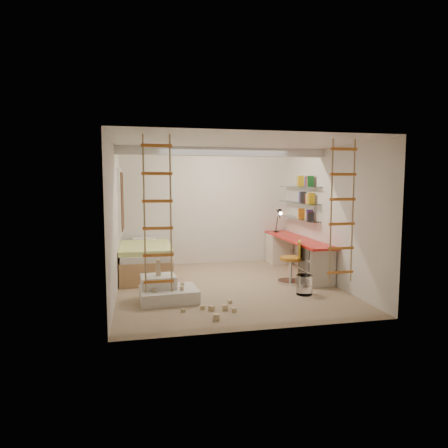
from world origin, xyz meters
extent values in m
plane|color=tan|center=(0.00, 0.00, 0.00)|extent=(4.50, 4.50, 0.00)
cube|color=white|center=(0.00, 0.30, 2.52)|extent=(4.00, 0.18, 0.16)
cube|color=white|center=(-1.97, 1.50, 1.55)|extent=(0.06, 1.15, 1.35)
cube|color=#4C2D1E|center=(-1.93, 1.50, 1.55)|extent=(0.02, 1.00, 1.20)
cylinder|color=white|center=(1.19, -0.80, 0.17)|extent=(0.28, 0.28, 0.34)
cube|color=red|center=(1.72, 0.83, 0.73)|extent=(0.55, 2.80, 0.04)
cube|color=beige|center=(1.72, 1.93, 0.35)|extent=(0.52, 0.55, 0.71)
cube|color=beige|center=(1.72, -0.17, 0.35)|extent=(0.52, 0.55, 0.71)
cube|color=#4C4742|center=(1.45, -0.17, 0.61)|extent=(0.02, 0.50, 0.18)
cube|color=#4C4742|center=(1.45, -0.17, 0.39)|extent=(0.02, 0.50, 0.18)
cube|color=#4C4742|center=(1.45, -0.17, 0.17)|extent=(0.02, 0.50, 0.18)
cube|color=white|center=(1.87, 1.13, 1.15)|extent=(0.25, 1.80, 0.01)
cube|color=white|center=(1.87, 1.13, 1.50)|extent=(0.25, 1.80, 0.01)
cube|color=white|center=(1.87, 1.13, 1.85)|extent=(0.25, 1.80, 0.01)
cube|color=#AD7F51|center=(-1.48, 1.23, 0.23)|extent=(1.00, 2.00, 0.45)
cube|color=white|center=(-1.48, 1.23, 0.51)|extent=(0.95, 1.95, 0.12)
cube|color=#D7F633|center=(-1.48, 1.08, 0.62)|extent=(1.02, 1.60, 0.10)
cube|color=white|center=(-1.48, 2.03, 0.63)|extent=(0.55, 0.35, 0.12)
cylinder|color=black|center=(1.67, 1.98, 0.76)|extent=(0.14, 0.14, 0.02)
cylinder|color=black|center=(1.67, 1.98, 0.95)|extent=(0.02, 0.15, 0.36)
cylinder|color=black|center=(1.67, 1.88, 1.20)|extent=(0.02, 0.27, 0.20)
cone|color=black|center=(1.67, 1.76, 1.25)|extent=(0.12, 0.14, 0.15)
cylinder|color=#FFEABF|center=(1.67, 1.72, 1.22)|extent=(0.08, 0.04, 0.08)
cylinder|color=#B77623|center=(1.26, 0.00, 0.48)|extent=(0.56, 0.56, 0.06)
cube|color=gold|center=(1.40, -0.07, 0.68)|extent=(0.17, 0.32, 0.31)
cylinder|color=silver|center=(1.26, 0.00, 0.27)|extent=(0.07, 0.07, 0.43)
cylinder|color=silver|center=(1.26, 0.00, 0.03)|extent=(0.65, 0.65, 0.05)
cube|color=silver|center=(-1.14, -0.67, 0.10)|extent=(0.97, 0.77, 0.21)
cube|color=silver|center=(-1.30, -0.58, 0.31)|extent=(0.59, 0.50, 0.21)
cube|color=#CCB284|center=(-1.30, -0.58, 0.45)|extent=(0.08, 0.08, 0.08)
cube|color=#CCB284|center=(-1.30, -0.58, 0.53)|extent=(0.07, 0.07, 0.07)
cube|color=#CCB284|center=(-1.30, -0.58, 0.62)|extent=(0.06, 0.06, 0.12)
cube|color=#CCB284|center=(-0.94, -0.82, 0.24)|extent=(0.06, 0.06, 0.06)
cube|color=#CCB284|center=(-0.90, -0.55, 0.24)|extent=(0.06, 0.06, 0.06)
cube|color=#CCB284|center=(-1.38, -0.85, 0.24)|extent=(0.06, 0.06, 0.06)
cube|color=#CCB284|center=(-0.22, -1.46, 0.04)|extent=(0.07, 0.07, 0.07)
cube|color=#CCB284|center=(-0.55, -1.34, 0.04)|extent=(0.07, 0.07, 0.07)
cube|color=#CCB284|center=(-0.33, -1.34, 0.04)|extent=(0.07, 0.07, 0.07)
cube|color=#CCB284|center=(-0.67, -1.24, 0.04)|extent=(0.07, 0.07, 0.07)
cube|color=#CCB284|center=(-0.55, -1.75, 0.04)|extent=(0.07, 0.07, 0.07)
cube|color=#CCB284|center=(-0.97, -1.30, 0.04)|extent=(0.07, 0.07, 0.07)
cube|color=#CCB284|center=(-0.19, -1.04, 0.04)|extent=(0.07, 0.07, 0.07)
cube|color=#262626|center=(1.87, 1.13, 1.27)|extent=(0.14, 0.46, 0.22)
cube|color=#8C1E7F|center=(1.87, 1.13, 1.62)|extent=(0.14, 0.58, 0.22)
cube|color=#194CA5|center=(1.87, 1.13, 1.97)|extent=(0.14, 0.64, 0.22)
camera|label=1|loc=(-1.60, -7.14, 1.95)|focal=32.00mm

